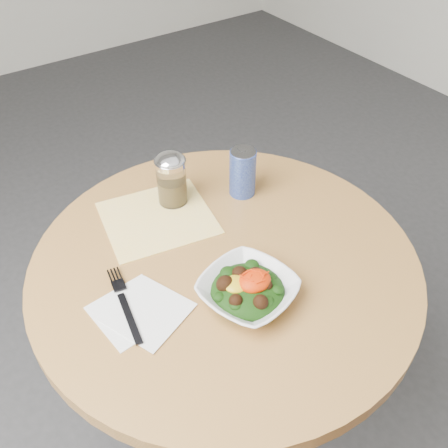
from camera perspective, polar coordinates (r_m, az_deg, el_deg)
name	(u,v)px	position (r m, az deg, el deg)	size (l,w,h in m)	color
ground	(225,416)	(1.77, 0.07, -21.07)	(6.00, 6.00, 0.00)	#313134
table	(225,312)	(1.31, 0.08, -9.99)	(0.90, 0.90, 0.75)	black
cloth_napkin	(158,218)	(1.27, -7.58, 0.69)	(0.26, 0.24, 0.00)	yellow
paper_napkins	(140,312)	(1.07, -9.56, -9.84)	(0.20, 0.20, 0.00)	white
salad_bowl	(248,290)	(1.06, 2.74, -7.52)	(0.24, 0.24, 0.07)	white
fork	(124,301)	(1.09, -11.37, -8.66)	(0.06, 0.22, 0.00)	black
spice_shaker	(171,180)	(1.28, -6.02, 5.06)	(0.08, 0.08, 0.14)	silver
beverage_can	(243,172)	(1.30, 2.14, 5.92)	(0.07, 0.07, 0.13)	#0C1A8E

